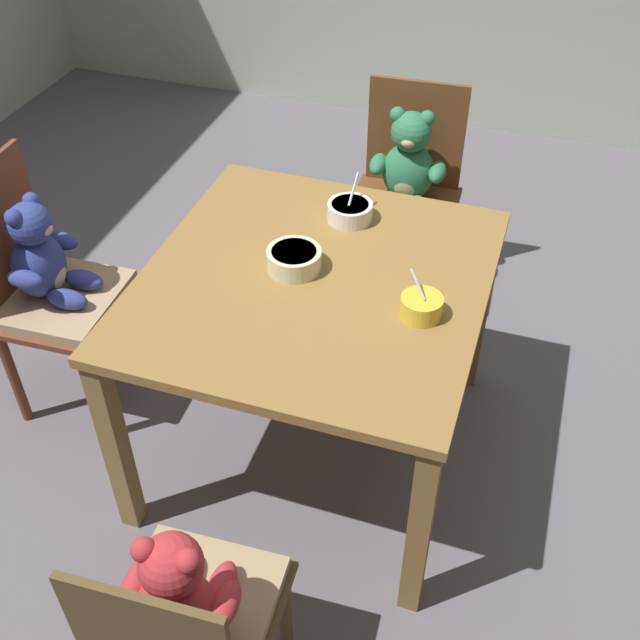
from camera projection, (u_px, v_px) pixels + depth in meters
name	position (u px, v px, depth m)	size (l,w,h in m)	color
ground_plane	(316.00, 446.00, 2.71)	(5.20, 5.20, 0.04)	slate
dining_table	(315.00, 304.00, 2.28)	(0.98, 1.03, 0.73)	olive
teddy_chair_near_front	(186.00, 611.00, 1.68)	(0.39, 0.40, 0.81)	brown
teddy_chair_far_center	(407.00, 176.00, 3.01)	(0.44, 0.43, 0.87)	brown
teddy_chair_near_left	(47.00, 276.00, 2.54)	(0.39, 0.43, 0.92)	brown
porridge_bowl_yellow_near_right	(421.00, 306.00, 2.07)	(0.12, 0.12, 0.12)	yellow
porridge_bowl_white_far_center	(350.00, 211.00, 2.42)	(0.14, 0.15, 0.13)	white
porridge_bowl_cream_center	(294.00, 259.00, 2.23)	(0.16, 0.16, 0.06)	beige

